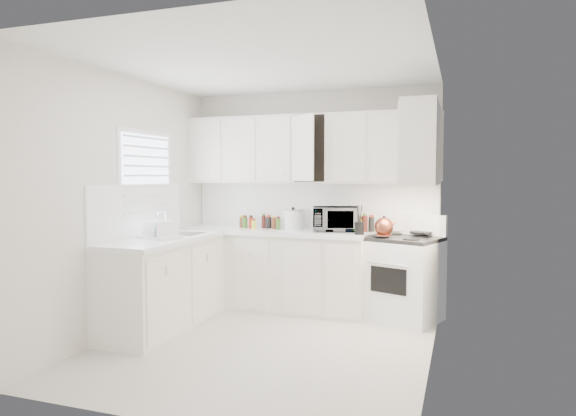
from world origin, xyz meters
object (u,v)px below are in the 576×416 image
at_px(rice_cooker, 293,218).
at_px(dish_rack, 160,228).
at_px(microwave, 335,216).
at_px(utensil_crock, 359,219).
at_px(stove, 402,267).
at_px(tea_kettle, 384,225).

bearing_deg(rice_cooker, dish_rack, -142.12).
height_order(microwave, dish_rack, microwave).
relative_size(utensil_crock, dish_rack, 0.86).
relative_size(stove, rice_cooker, 4.47).
relative_size(rice_cooker, utensil_crock, 0.79).
distance_m(tea_kettle, utensil_crock, 0.27).
bearing_deg(utensil_crock, rice_cooker, 159.77).
bearing_deg(dish_rack, rice_cooker, 72.01).
relative_size(microwave, rice_cooker, 1.93).
height_order(rice_cooker, dish_rack, rice_cooker).
bearing_deg(dish_rack, utensil_crock, 47.30).
bearing_deg(stove, microwave, -164.67).
distance_m(stove, tea_kettle, 0.53).
relative_size(stove, dish_rack, 3.05).
distance_m(stove, rice_cooker, 1.40).
xyz_separation_m(rice_cooker, utensil_crock, (0.86, -0.32, 0.03)).
height_order(stove, utensil_crock, utensil_crock).
distance_m(microwave, rice_cooker, 0.53).
height_order(rice_cooker, utensil_crock, utensil_crock).
bearing_deg(stove, tea_kettle, -118.53).
bearing_deg(microwave, dish_rack, -156.71).
bearing_deg(microwave, utensil_crock, -53.51).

